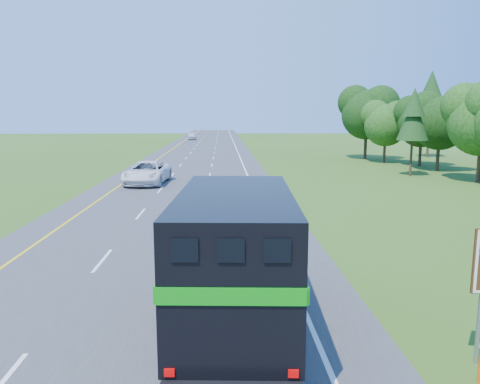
{
  "coord_description": "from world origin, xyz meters",
  "views": [
    {
      "loc": [
        3.05,
        1.58,
        5.88
      ],
      "look_at": [
        4.01,
        26.59,
        1.72
      ],
      "focal_mm": 35.0,
      "sensor_mm": 36.0,
      "label": 1
    }
  ],
  "objects": [
    {
      "name": "lane_markings",
      "position": [
        0.0,
        50.0,
        0.04
      ],
      "size": [
        11.15,
        260.0,
        0.01
      ],
      "color": "yellow",
      "rests_on": "road"
    },
    {
      "name": "horse_truck",
      "position": [
        3.41,
        13.58,
        2.15
      ],
      "size": [
        3.23,
        9.04,
        3.94
      ],
      "rotation": [
        0.0,
        0.0,
        -0.05
      ],
      "color": "black",
      "rests_on": "road"
    },
    {
      "name": "white_suv",
      "position": [
        -3.36,
        41.43,
        0.99
      ],
      "size": [
        3.65,
        7.07,
        1.91
      ],
      "primitive_type": "imported",
      "rotation": [
        0.0,
        0.0,
        -0.07
      ],
      "color": "white",
      "rests_on": "road"
    },
    {
      "name": "road",
      "position": [
        0.0,
        50.0,
        0.02
      ],
      "size": [
        15.0,
        260.0,
        0.04
      ],
      "primitive_type": "cube",
      "color": "#38383A",
      "rests_on": "ground"
    },
    {
      "name": "far_car",
      "position": [
        -3.98,
        111.82,
        0.86
      ],
      "size": [
        2.18,
        4.92,
        1.65
      ],
      "primitive_type": "imported",
      "rotation": [
        0.0,
        0.0,
        0.05
      ],
      "color": "silver",
      "rests_on": "road"
    }
  ]
}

